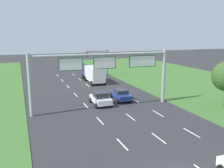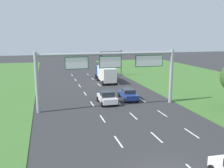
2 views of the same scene
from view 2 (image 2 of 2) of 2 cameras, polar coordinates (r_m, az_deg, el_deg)
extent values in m
cube|color=white|center=(21.60, 1.48, -13.01)|extent=(0.14, 2.40, 0.01)
cube|color=white|center=(27.00, -2.18, -7.93)|extent=(0.14, 2.40, 0.01)
cube|color=white|center=(32.60, -4.55, -4.55)|extent=(0.14, 2.40, 0.01)
cube|color=white|center=(38.33, -6.20, -2.17)|extent=(0.14, 2.40, 0.01)
cube|color=white|center=(44.13, -7.42, -0.40)|extent=(0.14, 2.40, 0.01)
cube|color=white|center=(49.98, -8.35, 0.95)|extent=(0.14, 2.40, 0.01)
cube|color=white|center=(55.86, -9.09, 2.02)|extent=(0.14, 2.40, 0.01)
cube|color=white|center=(22.76, 10.14, -11.87)|extent=(0.14, 2.40, 0.01)
cube|color=white|center=(27.94, 4.89, -7.29)|extent=(0.14, 2.40, 0.01)
cube|color=white|center=(33.39, 1.38, -4.14)|extent=(0.14, 2.40, 0.01)
cube|color=white|center=(39.00, -1.12, -1.87)|extent=(0.14, 2.40, 0.01)
cube|color=white|center=(44.71, -2.97, -0.17)|extent=(0.14, 2.40, 0.01)
cube|color=white|center=(50.49, -4.41, 1.14)|extent=(0.14, 2.40, 0.01)
cube|color=white|center=(56.32, -5.55, 2.18)|extent=(0.14, 2.40, 0.01)
cube|color=white|center=(24.38, 17.74, -10.65)|extent=(0.14, 2.40, 0.01)
cube|color=white|center=(29.27, 11.39, -6.60)|extent=(0.14, 2.40, 0.01)
cube|color=white|center=(34.51, 6.97, -3.70)|extent=(0.14, 2.40, 0.01)
cube|color=white|center=(39.97, 3.76, -1.56)|extent=(0.14, 2.40, 0.01)
cube|color=white|center=(45.56, 1.33, 0.06)|extent=(0.14, 2.40, 0.01)
cube|color=white|center=(51.24, -0.56, 1.32)|extent=(0.14, 2.40, 0.01)
cube|color=white|center=(56.99, -2.07, 2.33)|extent=(0.14, 2.40, 0.01)
cube|color=navy|center=(34.69, 3.67, -2.48)|extent=(1.90, 4.53, 0.64)
cube|color=#232833|center=(34.49, 3.71, -1.54)|extent=(1.62, 2.14, 0.54)
cylinder|color=black|center=(36.12, 1.60, -2.43)|extent=(0.25, 0.65, 0.64)
cylinder|color=black|center=(36.57, 4.25, -2.28)|extent=(0.25, 0.65, 0.64)
cylinder|color=black|center=(32.98, 3.01, -3.78)|extent=(0.25, 0.65, 0.64)
cylinder|color=black|center=(33.47, 5.89, -3.59)|extent=(0.25, 0.65, 0.64)
cube|color=white|center=(32.58, -1.14, -3.32)|extent=(1.90, 3.91, 0.69)
cube|color=#232833|center=(32.43, -1.15, -2.19)|extent=(1.63, 1.69, 0.62)
cylinder|color=black|center=(33.79, -3.30, -3.41)|extent=(0.22, 0.64, 0.64)
cylinder|color=black|center=(34.21, -0.13, -3.20)|extent=(0.22, 0.64, 0.64)
cylinder|color=black|center=(31.14, -2.26, -4.68)|extent=(0.22, 0.64, 0.64)
cylinder|color=black|center=(31.60, 1.17, -4.43)|extent=(0.22, 0.64, 0.64)
cube|color=navy|center=(50.44, -2.32, 2.93)|extent=(2.23, 2.13, 2.20)
cube|color=silver|center=(46.34, -1.24, 2.37)|extent=(2.46, 6.10, 2.48)
cylinder|color=black|center=(50.88, -3.67, 1.74)|extent=(0.29, 0.90, 0.90)
cylinder|color=black|center=(51.34, -1.19, 1.85)|extent=(0.29, 0.90, 0.90)
cylinder|color=black|center=(48.64, -3.26, 1.30)|extent=(0.29, 0.90, 0.90)
cylinder|color=black|center=(49.15, -0.49, 1.42)|extent=(0.29, 0.90, 0.90)
cylinder|color=black|center=(43.96, -2.06, 0.23)|extent=(0.29, 0.90, 0.90)
cylinder|color=black|center=(44.52, 0.99, 0.38)|extent=(0.29, 0.90, 0.90)
cylinder|color=#9EA0A5|center=(29.48, -16.77, 0.28)|extent=(0.44, 0.44, 7.00)
cylinder|color=#9EA0A5|center=(33.43, 13.35, 1.72)|extent=(0.44, 0.44, 7.00)
cylinder|color=#9EA0A5|center=(29.98, -0.76, 6.92)|extent=(16.80, 0.32, 0.32)
cube|color=#0C5B28|center=(29.36, -8.08, 4.77)|extent=(2.74, 0.12, 1.46)
cube|color=white|center=(29.30, -8.07, 4.76)|extent=(2.58, 0.01, 1.30)
cube|color=#0C5B28|center=(30.12, -0.39, 5.05)|extent=(2.78, 0.12, 1.46)
cube|color=white|center=(30.06, -0.36, 5.04)|extent=(2.62, 0.01, 1.30)
cube|color=#0C5B28|center=(31.77, 8.49, 5.25)|extent=(3.67, 0.12, 1.46)
cube|color=white|center=(31.71, 8.54, 5.24)|extent=(3.51, 0.01, 1.30)
cylinder|color=#47494F|center=(54.36, 2.10, 4.87)|extent=(0.20, 0.20, 5.60)
cylinder|color=#47494F|center=(53.52, -0.20, 7.41)|extent=(4.50, 0.14, 0.14)
cube|color=black|center=(53.04, -2.57, 6.66)|extent=(0.32, 0.36, 1.10)
sphere|color=red|center=(52.81, -2.52, 7.04)|extent=(0.22, 0.22, 0.22)
sphere|color=orange|center=(52.84, -2.52, 6.64)|extent=(0.22, 0.22, 0.22)
sphere|color=green|center=(52.87, -2.52, 6.24)|extent=(0.22, 0.22, 0.22)
camera|label=1|loc=(2.22, -78.89, 9.40)|focal=40.00mm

